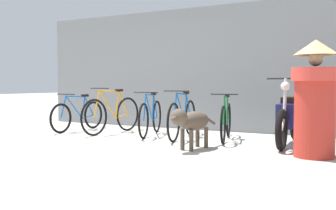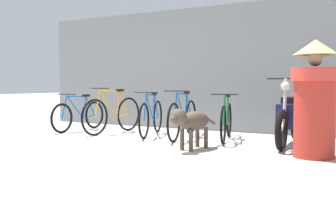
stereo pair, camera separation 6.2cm
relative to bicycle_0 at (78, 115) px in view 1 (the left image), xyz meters
The scene contains 10 objects.
ground_plane 2.47m from the bicycle_0, 46.74° to the right, with size 60.00×60.00×0.00m, color #ADA89E.
shop_wall_back 2.46m from the bicycle_0, 41.77° to the left, with size 7.19×0.20×2.65m.
bicycle_0 is the anchor object (origin of this frame).
bicycle_1 0.89m from the bicycle_0, ahead, with size 0.46×1.71×0.92m.
bicycle_2 1.74m from the bicycle_0, ahead, with size 0.59×1.63×0.86m.
bicycle_3 2.48m from the bicycle_0, ahead, with size 0.47×1.73×0.89m.
bicycle_4 3.27m from the bicycle_0, ahead, with size 0.53×1.55×0.83m.
motorcycle 4.35m from the bicycle_0, ahead, with size 0.58×1.99×1.09m.
stray_dog 3.33m from the bicycle_0, 18.42° to the right, with size 0.41×1.15×0.64m.
person_in_robes 4.96m from the bicycle_0, ahead, with size 0.85×0.85×1.59m.
Camera 1 is at (3.98, -4.61, 0.99)m, focal length 42.00 mm.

